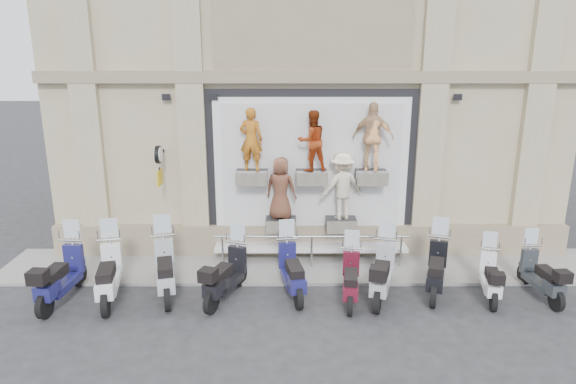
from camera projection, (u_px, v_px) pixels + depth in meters
name	position (u px, v px, depth m)	size (l,w,h in m)	color
ground	(315.00, 306.00, 11.44)	(90.00, 90.00, 0.00)	#2A2A2C
sidewalk	(311.00, 266.00, 13.45)	(16.00, 2.20, 0.08)	gray
building	(307.00, 33.00, 16.53)	(14.00, 8.60, 12.00)	#BCAD89
shop_vitrine	(316.00, 174.00, 13.43)	(5.60, 1.00, 4.30)	black
guard_rail	(312.00, 252.00, 13.24)	(5.06, 0.10, 0.93)	#9EA0A5
clock_sign_bracket	(159.00, 160.00, 13.04)	(0.10, 0.80, 1.02)	black
scooter_a	(60.00, 266.00, 11.48)	(0.62, 2.11, 1.72)	#171751
scooter_b	(108.00, 265.00, 11.51)	(0.62, 2.13, 1.73)	white
scooter_c	(165.00, 260.00, 11.78)	(0.62, 2.14, 1.74)	#9BA3A8
scooter_d	(226.00, 266.00, 11.59)	(0.58, 2.00, 1.62)	black
scooter_e	(292.00, 262.00, 11.81)	(0.58, 1.99, 1.62)	#171751
scooter_f	(351.00, 270.00, 11.51)	(0.53, 1.83, 1.49)	#4D0D1B
scooter_g	(383.00, 264.00, 11.64)	(0.60, 2.07, 1.69)	#9C9FA3
scooter_h	(437.00, 260.00, 11.88)	(0.59, 2.04, 1.65)	black
scooter_i	(491.00, 269.00, 11.66)	(0.51, 1.74, 1.41)	white
scooter_j	(542.00, 267.00, 11.70)	(0.53, 1.81, 1.47)	#272C2F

